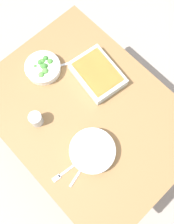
# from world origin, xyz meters

# --- Properties ---
(ground_plane) EXTENTS (6.00, 6.00, 0.00)m
(ground_plane) POSITION_xyz_m (0.00, 0.00, 0.00)
(ground_plane) COLOR #9E9389
(dining_table) EXTENTS (1.20, 0.90, 0.74)m
(dining_table) POSITION_xyz_m (0.00, 0.00, 0.65)
(dining_table) COLOR olive
(dining_table) RESTS_ON ground_plane
(stew_bowl) EXTENTS (0.25, 0.25, 0.06)m
(stew_bowl) POSITION_xyz_m (-0.19, 0.13, 0.77)
(stew_bowl) COLOR silver
(stew_bowl) RESTS_ON dining_table
(broccoli_bowl) EXTENTS (0.21, 0.21, 0.07)m
(broccoli_bowl) POSITION_xyz_m (0.37, 0.01, 0.77)
(broccoli_bowl) COLOR silver
(broccoli_bowl) RESTS_ON dining_table
(baking_dish) EXTENTS (0.33, 0.26, 0.06)m
(baking_dish) POSITION_xyz_m (0.12, -0.20, 0.77)
(baking_dish) COLOR silver
(baking_dish) RESTS_ON dining_table
(drink_cup) EXTENTS (0.07, 0.07, 0.08)m
(drink_cup) POSITION_xyz_m (0.15, 0.24, 0.78)
(drink_cup) COLOR #B2BCC6
(drink_cup) RESTS_ON dining_table
(spoon_by_stew) EXTENTS (0.06, 0.17, 0.01)m
(spoon_by_stew) POSITION_xyz_m (-0.21, 0.24, 0.74)
(spoon_by_stew) COLOR silver
(spoon_by_stew) RESTS_ON dining_table
(spoon_by_broccoli) EXTENTS (0.10, 0.16, 0.01)m
(spoon_by_broccoli) POSITION_xyz_m (0.32, -0.09, 0.74)
(spoon_by_broccoli) COLOR silver
(spoon_by_broccoli) RESTS_ON dining_table
(fork_on_table) EXTENTS (0.04, 0.18, 0.01)m
(fork_on_table) POSITION_xyz_m (-0.16, 0.32, 0.74)
(fork_on_table) COLOR silver
(fork_on_table) RESTS_ON dining_table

